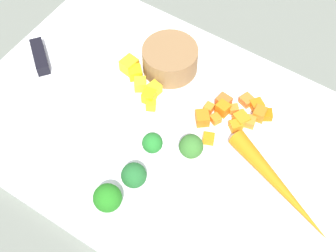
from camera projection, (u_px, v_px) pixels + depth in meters
The scene contains 29 objects.
ground_plane at pixel (168, 135), 0.69m from camera, with size 4.00×4.00×0.00m, color slate.
cutting_board at pixel (168, 132), 0.68m from camera, with size 0.55×0.37×0.01m, color white.
prep_bowl at pixel (170, 59), 0.72m from camera, with size 0.08×0.08×0.04m, color olive.
chef_knife at pixel (50, 87), 0.71m from camera, with size 0.23×0.19×0.02m.
whole_carrot at pixel (278, 189), 0.61m from camera, with size 0.02×0.02×0.17m, color orange.
carrot_dice_0 at pixel (216, 119), 0.68m from camera, with size 0.01×0.01×0.01m, color orange.
carrot_dice_1 at pixel (209, 108), 0.69m from camera, with size 0.01×0.01×0.01m, color orange.
carrot_dice_2 at pixel (236, 126), 0.67m from camera, with size 0.01×0.02×0.01m, color orange.
carrot_dice_3 at pixel (224, 102), 0.69m from camera, with size 0.02×0.02×0.02m, color orange.
carrot_dice_4 at pixel (257, 105), 0.69m from camera, with size 0.02×0.02×0.01m, color orange.
carrot_dice_5 at pixel (234, 109), 0.69m from camera, with size 0.01×0.01×0.01m, color orange.
carrot_dice_6 at pixel (209, 139), 0.66m from camera, with size 0.01×0.01×0.01m, color orange.
carrot_dice_7 at pixel (247, 100), 0.70m from camera, with size 0.02×0.02×0.01m, color orange.
carrot_dice_8 at pixel (250, 122), 0.68m from camera, with size 0.02×0.01×0.01m, color orange.
carrot_dice_9 at pixel (223, 109), 0.68m from camera, with size 0.02×0.02×0.02m, color orange.
carrot_dice_10 at pixel (241, 119), 0.68m from camera, with size 0.02×0.02×0.01m, color orange.
carrot_dice_11 at pixel (202, 118), 0.68m from camera, with size 0.02×0.02×0.02m, color orange.
carrot_dice_12 at pixel (267, 115), 0.68m from camera, with size 0.01×0.02×0.01m, color orange.
carrot_dice_13 at pixel (259, 114), 0.68m from camera, with size 0.02×0.02×0.02m, color orange.
pepper_dice_0 at pixel (140, 84), 0.71m from camera, with size 0.02×0.02×0.02m, color yellow.
pepper_dice_1 at pixel (135, 73), 0.72m from camera, with size 0.02×0.02×0.02m, color yellow.
pepper_dice_2 at pixel (154, 89), 0.70m from camera, with size 0.02×0.02×0.02m, color yellow.
pepper_dice_3 at pixel (129, 65), 0.73m from camera, with size 0.02×0.02×0.02m, color yellow.
pepper_dice_4 at pixel (149, 96), 0.70m from camera, with size 0.02×0.02×0.02m, color yellow.
pepper_dice_5 at pixel (151, 105), 0.69m from camera, with size 0.01×0.01×0.01m, color yellow.
broccoli_floret_0 at pixel (150, 142), 0.65m from camera, with size 0.03×0.03×0.03m.
broccoli_floret_1 at pixel (134, 176), 0.61m from camera, with size 0.03×0.03×0.04m.
broccoli_floret_2 at pixel (105, 197), 0.60m from camera, with size 0.04×0.04×0.04m.
broccoli_floret_3 at pixel (191, 147), 0.64m from camera, with size 0.03×0.03×0.04m.
Camera 1 is at (0.20, -0.31, 0.58)m, focal length 53.92 mm.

